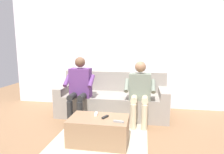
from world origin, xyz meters
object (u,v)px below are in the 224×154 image
at_px(couch, 113,100).
at_px(remote_black, 105,117).
at_px(person_left_seated, 140,89).
at_px(coffee_table, 99,130).
at_px(remote_white, 96,114).
at_px(remote_gray, 119,122).
at_px(person_right_seated, 80,86).

height_order(couch, remote_black, couch).
bearing_deg(person_left_seated, couch, -36.32).
xyz_separation_m(couch, coffee_table, (0.00, 1.20, -0.10)).
distance_m(person_left_seated, remote_white, 0.95).
distance_m(coffee_table, remote_gray, 0.37).
distance_m(couch, remote_gray, 1.35).
relative_size(couch, person_right_seated, 1.82).
bearing_deg(person_left_seated, remote_gray, 74.92).
relative_size(person_left_seated, remote_gray, 7.80).
bearing_deg(remote_white, remote_black, -127.43).
xyz_separation_m(couch, person_left_seated, (-0.54, 0.40, 0.33)).
height_order(coffee_table, remote_black, remote_black).
relative_size(couch, person_left_seated, 1.93).
height_order(person_left_seated, remote_gray, person_left_seated).
bearing_deg(remote_white, person_left_seated, -47.55).
bearing_deg(couch, remote_black, 94.30).
distance_m(coffee_table, person_left_seated, 1.06).
xyz_separation_m(remote_gray, remote_white, (0.36, -0.22, 0.00)).
height_order(person_right_seated, remote_gray, person_right_seated).
bearing_deg(couch, person_left_seated, 143.68).
xyz_separation_m(coffee_table, remote_white, (0.07, -0.11, 0.20)).
distance_m(couch, remote_black, 1.19).
relative_size(person_left_seated, remote_white, 8.47).
distance_m(couch, remote_white, 1.09).
bearing_deg(person_left_seated, coffee_table, 55.86).
height_order(coffee_table, person_right_seated, person_right_seated).
relative_size(person_right_seated, remote_black, 9.64).
bearing_deg(couch, coffee_table, 90.00).
height_order(coffee_table, remote_white, remote_white).
bearing_deg(couch, person_right_seated, 37.19).
relative_size(couch, coffee_table, 2.57).
xyz_separation_m(person_right_seated, remote_gray, (-0.84, 0.90, -0.26)).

